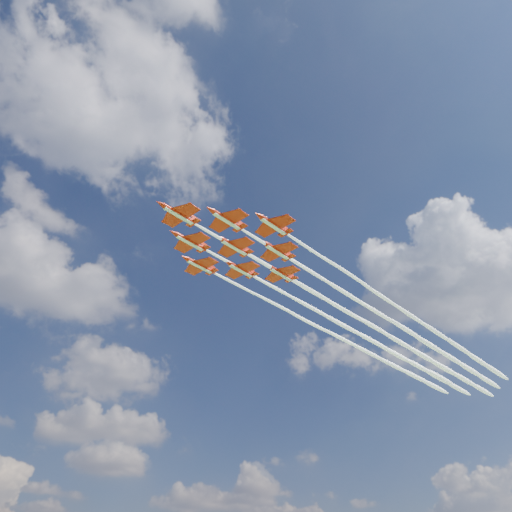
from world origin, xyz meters
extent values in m
cylinder|color=#B51C0A|center=(-19.93, -7.62, 80.64)|extent=(8.97, 4.54, 1.26)
cone|color=#B51C0A|center=(-25.25, -9.73, 80.64)|extent=(2.59, 2.01, 1.26)
cone|color=#B51C0A|center=(-14.94, -5.64, 80.64)|extent=(2.02, 1.70, 1.14)
ellipsoid|color=black|center=(-22.06, -8.47, 81.15)|extent=(2.60, 1.84, 0.82)
cube|color=#B51C0A|center=(-19.40, -7.41, 80.58)|extent=(7.28, 11.13, 0.16)
cube|color=#B51C0A|center=(-15.68, -5.94, 80.64)|extent=(3.01, 4.42, 0.14)
cube|color=#B51C0A|center=(-15.47, -5.85, 81.67)|extent=(1.76, 0.82, 2.06)
cube|color=silver|center=(-19.93, -7.62, 80.07)|extent=(8.35, 4.12, 0.14)
cylinder|color=#B51C0A|center=(-8.61, -10.56, 80.64)|extent=(8.97, 4.54, 1.26)
cone|color=#B51C0A|center=(-13.93, -12.67, 80.64)|extent=(2.59, 2.01, 1.26)
cone|color=#B51C0A|center=(-3.61, -8.58, 80.64)|extent=(2.02, 1.70, 1.14)
ellipsoid|color=black|center=(-10.74, -11.40, 81.15)|extent=(2.60, 1.84, 0.82)
cube|color=#B51C0A|center=(-8.08, -10.35, 80.58)|extent=(7.28, 11.13, 0.16)
cube|color=#B51C0A|center=(-4.36, -8.87, 80.64)|extent=(3.01, 4.42, 0.14)
cube|color=#B51C0A|center=(-4.14, -8.79, 81.67)|extent=(1.76, 0.82, 2.06)
cube|color=silver|center=(-8.61, -10.56, 80.07)|extent=(8.35, 4.12, 0.14)
cylinder|color=#B51C0A|center=(-13.70, 2.28, 80.64)|extent=(8.97, 4.54, 1.26)
cone|color=#B51C0A|center=(-19.02, 0.17, 80.64)|extent=(2.59, 2.01, 1.26)
cone|color=#B51C0A|center=(-8.70, 4.26, 80.64)|extent=(2.02, 1.70, 1.14)
ellipsoid|color=black|center=(-15.83, 1.44, 81.15)|extent=(2.60, 1.84, 0.82)
cube|color=#B51C0A|center=(-13.17, 2.49, 80.58)|extent=(7.28, 11.13, 0.16)
cube|color=#B51C0A|center=(-9.45, 3.97, 80.64)|extent=(3.01, 4.42, 0.14)
cube|color=#B51C0A|center=(-9.23, 4.05, 81.67)|extent=(1.76, 0.82, 2.06)
cube|color=silver|center=(-13.70, 2.28, 80.07)|extent=(8.35, 4.12, 0.14)
cylinder|color=#B51C0A|center=(2.71, -13.50, 80.64)|extent=(8.97, 4.54, 1.26)
cone|color=#B51C0A|center=(-2.60, -15.61, 80.64)|extent=(2.59, 2.01, 1.26)
cone|color=#B51C0A|center=(7.71, -11.52, 80.64)|extent=(2.02, 1.70, 1.14)
ellipsoid|color=black|center=(0.59, -14.34, 81.15)|extent=(2.60, 1.84, 0.82)
cube|color=#B51C0A|center=(3.25, -13.29, 80.58)|extent=(7.28, 11.13, 0.16)
cube|color=#B51C0A|center=(6.97, -11.81, 80.64)|extent=(3.01, 4.42, 0.14)
cube|color=#B51C0A|center=(7.18, -11.73, 81.67)|extent=(1.76, 0.82, 2.06)
cube|color=silver|center=(2.71, -13.50, 80.07)|extent=(8.35, 4.12, 0.14)
cylinder|color=#B51C0A|center=(-2.38, -0.66, 80.64)|extent=(8.97, 4.54, 1.26)
cone|color=#B51C0A|center=(-7.69, -2.77, 80.64)|extent=(2.59, 2.01, 1.26)
cone|color=#B51C0A|center=(2.62, 1.32, 80.64)|extent=(2.02, 1.70, 1.14)
ellipsoid|color=black|center=(-4.50, -1.50, 81.15)|extent=(2.60, 1.84, 0.82)
cube|color=#B51C0A|center=(-1.84, -0.45, 80.58)|extent=(7.28, 11.13, 0.16)
cube|color=#B51C0A|center=(1.88, 1.03, 80.64)|extent=(3.01, 4.42, 0.14)
cube|color=#B51C0A|center=(2.09, 1.11, 81.67)|extent=(1.76, 0.82, 2.06)
cube|color=silver|center=(-2.38, -0.66, 80.07)|extent=(8.35, 4.12, 0.14)
cylinder|color=#B51C0A|center=(-7.47, 12.18, 80.64)|extent=(8.97, 4.54, 1.26)
cone|color=#B51C0A|center=(-12.78, 10.07, 80.64)|extent=(2.59, 2.01, 1.26)
cone|color=#B51C0A|center=(-2.47, 14.16, 80.64)|extent=(2.02, 1.70, 1.14)
ellipsoid|color=black|center=(-9.59, 11.34, 81.15)|extent=(2.60, 1.84, 0.82)
cube|color=#B51C0A|center=(-6.94, 12.39, 80.58)|extent=(7.28, 11.13, 0.16)
cube|color=#B51C0A|center=(-3.21, 13.87, 80.64)|extent=(3.01, 4.42, 0.14)
cube|color=#B51C0A|center=(-3.00, 13.95, 81.67)|extent=(1.76, 0.82, 2.06)
cube|color=silver|center=(-7.47, 12.18, 80.07)|extent=(8.35, 4.12, 0.14)
cylinder|color=#B51C0A|center=(8.95, -3.60, 80.64)|extent=(8.97, 4.54, 1.26)
cone|color=#B51C0A|center=(3.63, -5.71, 80.64)|extent=(2.59, 2.01, 1.26)
cone|color=#B51C0A|center=(13.95, -1.62, 80.64)|extent=(2.02, 1.70, 1.14)
ellipsoid|color=black|center=(6.82, -4.44, 81.15)|extent=(2.60, 1.84, 0.82)
cube|color=#B51C0A|center=(9.48, -3.39, 80.58)|extent=(7.28, 11.13, 0.16)
cube|color=#B51C0A|center=(13.20, -1.91, 80.64)|extent=(3.01, 4.42, 0.14)
cube|color=#B51C0A|center=(13.41, -1.83, 81.67)|extent=(1.76, 0.82, 2.06)
cube|color=silver|center=(8.95, -3.60, 80.07)|extent=(8.35, 4.12, 0.14)
cylinder|color=#B51C0A|center=(3.86, 9.24, 80.64)|extent=(8.97, 4.54, 1.26)
cone|color=#B51C0A|center=(-1.46, 7.13, 80.64)|extent=(2.59, 2.01, 1.26)
cone|color=#B51C0A|center=(8.86, 11.22, 80.64)|extent=(2.02, 1.70, 1.14)
ellipsoid|color=black|center=(1.73, 8.40, 81.15)|extent=(2.60, 1.84, 0.82)
cube|color=#B51C0A|center=(4.39, 9.45, 80.58)|extent=(7.28, 11.13, 0.16)
cube|color=#B51C0A|center=(8.11, 10.93, 80.64)|extent=(3.01, 4.42, 0.14)
cube|color=#B51C0A|center=(8.32, 11.01, 81.67)|extent=(1.76, 0.82, 2.06)
cube|color=silver|center=(3.86, 9.24, 80.07)|extent=(8.35, 4.12, 0.14)
cylinder|color=#B51C0A|center=(15.18, 6.30, 80.64)|extent=(8.97, 4.54, 1.26)
cone|color=#B51C0A|center=(9.87, 4.19, 80.64)|extent=(2.59, 2.01, 1.26)
cone|color=#B51C0A|center=(20.18, 8.28, 80.64)|extent=(2.02, 1.70, 1.14)
ellipsoid|color=black|center=(13.06, 5.46, 81.15)|extent=(2.60, 1.84, 0.82)
cube|color=#B51C0A|center=(15.71, 6.51, 80.58)|extent=(7.28, 11.13, 0.16)
cube|color=#B51C0A|center=(19.44, 7.99, 80.64)|extent=(3.01, 4.42, 0.14)
cube|color=#B51C0A|center=(19.65, 8.07, 81.67)|extent=(1.76, 0.82, 2.06)
cube|color=silver|center=(15.18, 6.30, 80.07)|extent=(8.35, 4.12, 0.14)
camera|label=1|loc=(-43.48, -101.54, 6.31)|focal=35.00mm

